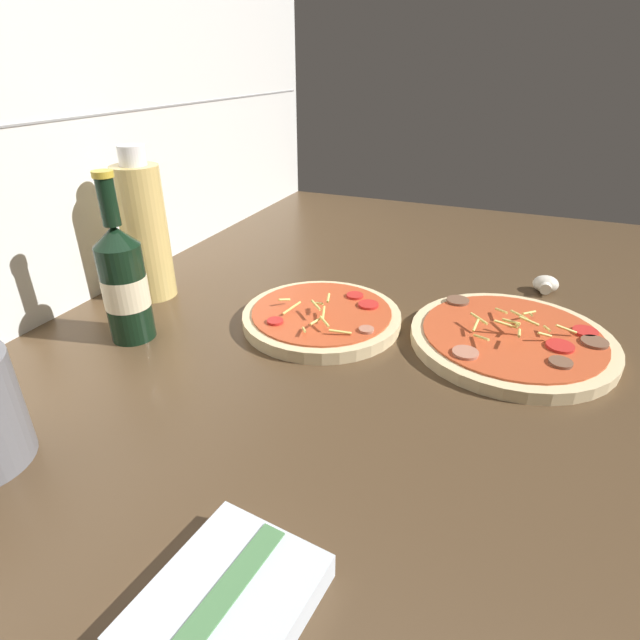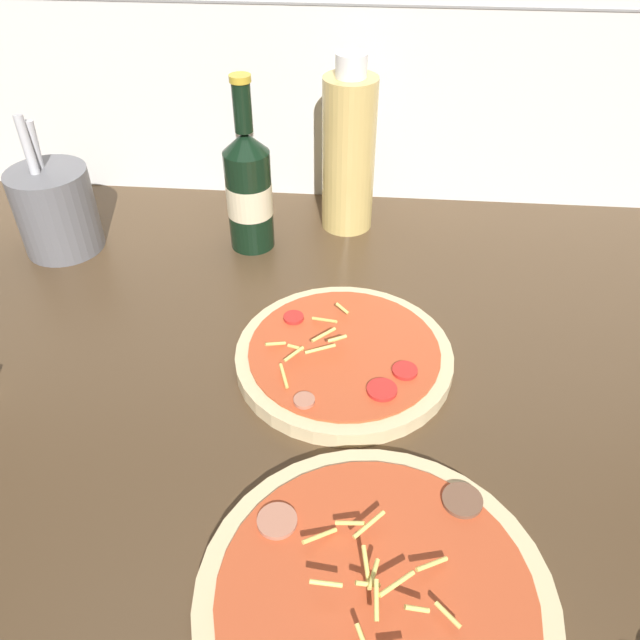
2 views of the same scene
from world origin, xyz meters
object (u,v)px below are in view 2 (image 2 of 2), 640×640
beer_bottle (249,189)px  oil_bottle (349,153)px  pizza_near (375,599)px  utensil_crock (56,209)px  pizza_far (344,356)px

beer_bottle → oil_bottle: bearing=27.4°
pizza_near → beer_bottle: 53.53cm
beer_bottle → utensil_crock: bearing=-173.5°
pizza_near → utensil_crock: utensil_crock is taller
pizza_far → beer_bottle: beer_bottle is taller
pizza_far → oil_bottle: 31.44cm
oil_bottle → pizza_far: bearing=-87.4°
oil_bottle → utensil_crock: oil_bottle is taller
pizza_near → oil_bottle: (-5.23, 56.45, 10.05)cm
pizza_near → beer_bottle: beer_bottle is taller
pizza_far → oil_bottle: bearing=92.6°
pizza_near → beer_bottle: size_ratio=1.18×
pizza_far → beer_bottle: size_ratio=1.02×
pizza_far → utensil_crock: bearing=153.0°
pizza_near → pizza_far: size_ratio=1.16×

